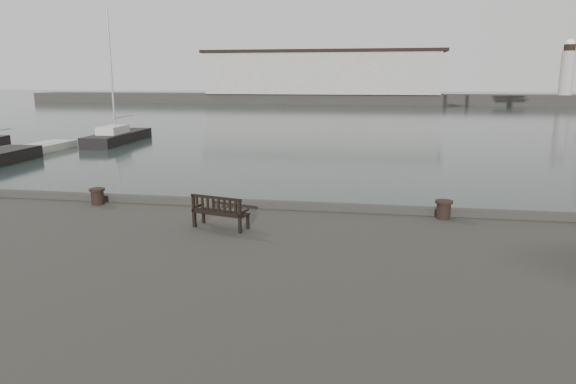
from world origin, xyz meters
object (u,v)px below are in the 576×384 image
object	(u,v)px
bollard_right	(444,210)
yacht_d	(118,140)
bench	(220,218)
bollard_left	(97,196)

from	to	relation	value
bollard_right	yacht_d	size ratio (longest dim) A/B	0.04
yacht_d	bench	bearing A→B (deg)	-60.80
bollard_left	bollard_right	world-z (taller)	bollard_right
bollard_left	bollard_right	xyz separation A→B (m)	(9.49, 0.11, 0.01)
bollard_left	yacht_d	bearing A→B (deg)	116.84
bollard_right	yacht_d	world-z (taller)	yacht_d
bench	bollard_right	xyz separation A→B (m)	(5.34, 1.81, -0.02)
bollard_left	bollard_right	size ratio (longest dim) A/B	0.98
bench	yacht_d	world-z (taller)	yacht_d
bench	yacht_d	distance (m)	31.95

